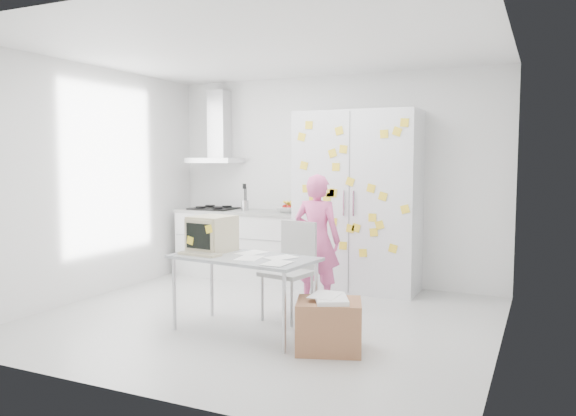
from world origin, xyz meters
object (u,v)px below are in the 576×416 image
at_px(chair, 292,264).
at_px(person, 317,240).
at_px(desk, 223,244).
at_px(cardboard_box, 329,325).

bearing_deg(chair, person, 96.28).
bearing_deg(desk, chair, 57.80).
relative_size(desk, cardboard_box, 2.17).
relative_size(person, desk, 1.03).
relative_size(person, chair, 1.48).
xyz_separation_m(person, cardboard_box, (0.65, -1.35, -0.50)).
height_order(chair, cardboard_box, chair).
bearing_deg(chair, cardboard_box, -37.52).
xyz_separation_m(person, desk, (-0.51, -1.15, 0.08)).
bearing_deg(desk, cardboard_box, -3.24).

